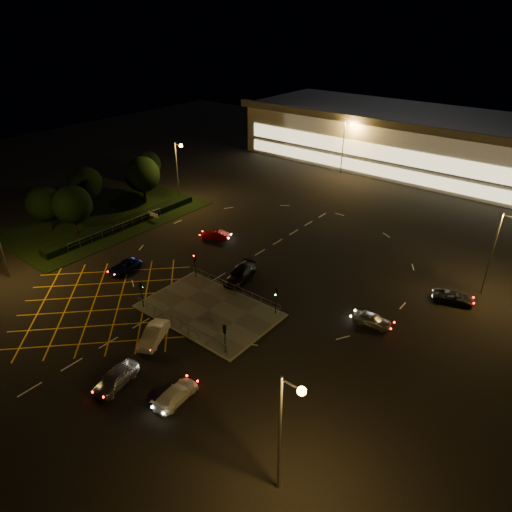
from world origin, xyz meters
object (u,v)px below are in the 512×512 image
Objects in this scene: signal_nw at (195,261)px; car_circ_red at (215,235)px; car_east_grey at (453,297)px; car_approach_white at (176,394)px; car_left_blue at (124,266)px; car_near_silver at (116,378)px; car_right_silver at (372,319)px; signal_sw at (141,289)px; signal_ne at (276,296)px; car_far_dkgrey at (240,274)px; signal_se at (225,333)px; car_queue_white at (154,335)px.

car_circ_red is (-5.45, 9.30, -1.74)m from signal_nw.
car_approach_white is (-13.28, -29.14, 0.02)m from car_east_grey.
car_left_blue is 1.00× the size of car_east_grey.
car_near_silver reaches higher than car_approach_white.
car_circ_red is (-26.30, 4.55, -0.04)m from car_right_silver.
car_right_silver is 0.88× the size of car_east_grey.
signal_ne is (12.00, 7.99, 0.00)m from signal_sw.
car_far_dkgrey reaches higher than car_right_silver.
signal_se is 7.99m from signal_ne.
signal_nw is at bearing -90.00° from signal_sw.
car_queue_white is (-6.70, -3.01, -1.62)m from signal_se.
signal_sw is 11.98m from car_far_dkgrey.
car_left_blue is (-20.16, -4.29, -1.76)m from signal_ne.
car_near_silver is 20.15m from car_far_dkgrey.
car_circ_red is (-10.75, 20.30, -0.13)m from car_queue_white.
car_queue_white is at bearing 24.16° from signal_se.
signal_nw is 0.72× the size of car_east_grey.
signal_ne is 10.19m from car_right_silver.
signal_nw is at bearing 95.34° from car_right_silver.
signal_ne is at bearing -146.35° from signal_sw.
car_approach_white is (7.40, -3.92, -0.12)m from car_queue_white.
car_far_dkgrey is at bearing 87.07° from car_near_silver.
signal_sw reaches higher than car_far_dkgrey.
car_queue_white is 8.37m from car_approach_white.
car_east_grey is (31.43, 4.92, -0.01)m from car_circ_red.
signal_ne is at bearing 110.74° from car_right_silver.
car_right_silver reaches higher than car_approach_white.
car_east_grey is (25.98, 22.21, -1.75)m from signal_sw.
car_near_silver is at bearing -66.52° from signal_nw.
signal_sw and signal_nw have the same top height.
signal_ne is (12.00, 0.00, 0.00)m from signal_nw.
car_far_dkgrey is (-0.80, 14.00, 0.03)m from car_queue_white.
signal_ne is 12.98m from car_queue_white.
signal_se is 1.00× the size of signal_nw.
car_circ_red is 30.26m from car_approach_white.
car_left_blue is at bearing -161.59° from car_far_dkgrey.
car_circ_red is (2.71, 13.59, 0.01)m from car_left_blue.
signal_nw is 10.92m from car_circ_red.
car_far_dkgrey is at bearing 158.16° from signal_ne.
signal_nw is 0.72× the size of car_approach_white.
signal_sw is 18.21m from car_circ_red.
signal_nw is 1.00× the size of signal_ne.
car_right_silver is at bearing 134.01° from car_east_grey.
signal_se is at bearing -89.49° from car_approach_white.
signal_ne reaches higher than car_near_silver.
signal_sw is 0.83× the size of car_circ_red.
signal_sw is 0.59× the size of car_far_dkgrey.
car_right_silver is at bearing 53.74° from car_circ_red.
car_circ_red is at bearing -58.37° from car_approach_white.
car_approach_white is at bearing -87.33° from signal_ne.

